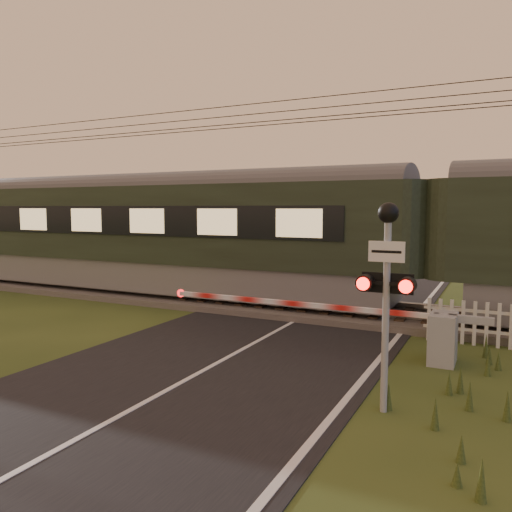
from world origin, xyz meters
The scene contains 7 objects.
ground centered at (0.00, 0.00, 0.00)m, with size 160.00×160.00×0.00m, color #293916.
road centered at (0.02, -0.23, 0.01)m, with size 6.00×140.00×0.03m.
track_bed centered at (0.00, 6.50, 0.07)m, with size 140.00×3.40×0.39m.
overhead_wires centered at (0.00, 6.50, 5.72)m, with size 120.00×0.62×0.62m.
train centered at (3.17, 6.50, 2.21)m, with size 41.34×2.85×3.85m.
boom_gate centered at (3.48, 2.96, 0.56)m, with size 7.10×0.76×1.00m.
crossing_signal centered at (3.36, 0.11, 2.12)m, with size 0.79×0.34×3.09m.
Camera 1 is at (4.84, -7.12, 3.01)m, focal length 35.00 mm.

